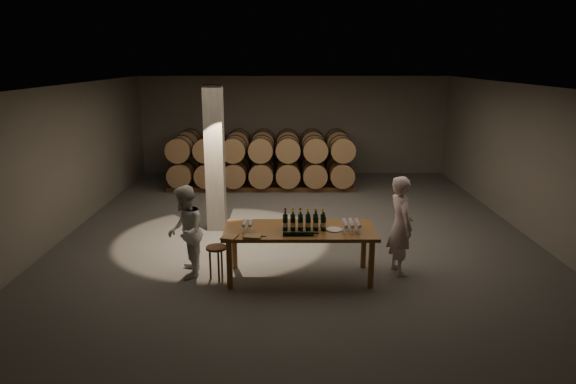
{
  "coord_description": "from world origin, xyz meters",
  "views": [
    {
      "loc": [
        -0.24,
        -10.87,
        3.73
      ],
      "look_at": [
        -0.2,
        -0.76,
        1.1
      ],
      "focal_mm": 32.0,
      "sensor_mm": 36.0,
      "label": 1
    }
  ],
  "objects_px": {
    "tasting_table": "(300,234)",
    "stool": "(216,253)",
    "person_woman": "(185,232)",
    "notebook_near": "(253,236)",
    "person_man": "(401,225)",
    "bottle_cluster": "(304,222)",
    "plate": "(334,230)"
  },
  "relations": [
    {
      "from": "tasting_table",
      "to": "stool",
      "type": "relative_size",
      "value": 4.35
    },
    {
      "from": "tasting_table",
      "to": "person_woman",
      "type": "height_order",
      "value": "person_woman"
    },
    {
      "from": "tasting_table",
      "to": "notebook_near",
      "type": "height_order",
      "value": "notebook_near"
    },
    {
      "from": "tasting_table",
      "to": "person_man",
      "type": "distance_m",
      "value": 1.79
    },
    {
      "from": "bottle_cluster",
      "to": "person_woman",
      "type": "distance_m",
      "value": 2.08
    },
    {
      "from": "tasting_table",
      "to": "bottle_cluster",
      "type": "height_order",
      "value": "bottle_cluster"
    },
    {
      "from": "stool",
      "to": "person_man",
      "type": "distance_m",
      "value": 3.26
    },
    {
      "from": "stool",
      "to": "person_woman",
      "type": "bearing_deg",
      "value": 164.17
    },
    {
      "from": "stool",
      "to": "person_woman",
      "type": "relative_size",
      "value": 0.37
    },
    {
      "from": "plate",
      "to": "notebook_near",
      "type": "relative_size",
      "value": 1.02
    },
    {
      "from": "bottle_cluster",
      "to": "stool",
      "type": "xyz_separation_m",
      "value": [
        -1.51,
        -0.04,
        -0.54
      ]
    },
    {
      "from": "notebook_near",
      "to": "stool",
      "type": "distance_m",
      "value": 0.86
    },
    {
      "from": "tasting_table",
      "to": "person_man",
      "type": "bearing_deg",
      "value": 6.64
    },
    {
      "from": "tasting_table",
      "to": "bottle_cluster",
      "type": "relative_size",
      "value": 3.52
    },
    {
      "from": "notebook_near",
      "to": "person_man",
      "type": "distance_m",
      "value": 2.64
    },
    {
      "from": "tasting_table",
      "to": "bottle_cluster",
      "type": "bearing_deg",
      "value": -17.91
    },
    {
      "from": "tasting_table",
      "to": "notebook_near",
      "type": "relative_size",
      "value": 9.43
    },
    {
      "from": "bottle_cluster",
      "to": "plate",
      "type": "height_order",
      "value": "bottle_cluster"
    },
    {
      "from": "person_man",
      "to": "person_woman",
      "type": "height_order",
      "value": "person_man"
    },
    {
      "from": "plate",
      "to": "tasting_table",
      "type": "bearing_deg",
      "value": 173.19
    },
    {
      "from": "tasting_table",
      "to": "person_woman",
      "type": "relative_size",
      "value": 1.59
    },
    {
      "from": "bottle_cluster",
      "to": "person_woman",
      "type": "relative_size",
      "value": 0.45
    },
    {
      "from": "plate",
      "to": "notebook_near",
      "type": "distance_m",
      "value": 1.42
    },
    {
      "from": "person_man",
      "to": "bottle_cluster",
      "type": "bearing_deg",
      "value": 86.25
    },
    {
      "from": "person_woman",
      "to": "bottle_cluster",
      "type": "bearing_deg",
      "value": 79.43
    },
    {
      "from": "notebook_near",
      "to": "person_man",
      "type": "bearing_deg",
      "value": 23.02
    },
    {
      "from": "tasting_table",
      "to": "person_man",
      "type": "xyz_separation_m",
      "value": [
        1.78,
        0.21,
        0.09
      ]
    },
    {
      "from": "notebook_near",
      "to": "person_man",
      "type": "relative_size",
      "value": 0.16
    },
    {
      "from": "tasting_table",
      "to": "stool",
      "type": "distance_m",
      "value": 1.48
    },
    {
      "from": "bottle_cluster",
      "to": "plate",
      "type": "relative_size",
      "value": 2.62
    },
    {
      "from": "bottle_cluster",
      "to": "stool",
      "type": "bearing_deg",
      "value": -178.36
    },
    {
      "from": "person_woman",
      "to": "notebook_near",
      "type": "bearing_deg",
      "value": 59.25
    }
  ]
}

